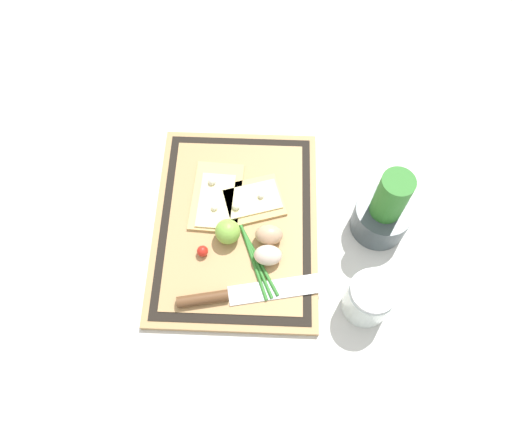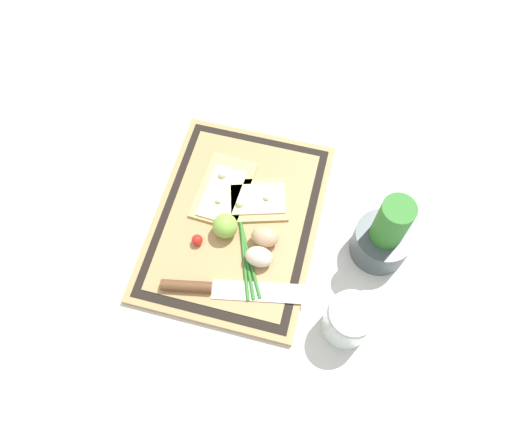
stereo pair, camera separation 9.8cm
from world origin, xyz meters
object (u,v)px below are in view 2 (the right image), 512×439
egg_pink (259,257)px  sauce_jar (348,321)px  egg_brown (265,237)px  cherry_tomato_red (197,240)px  pizza_slice_far (254,200)px  pizza_slice_near (223,190)px  lime (225,226)px  knife (209,288)px  herb_pot (384,237)px

egg_pink → sauce_jar: sauce_jar is taller
egg_brown → cherry_tomato_red: 0.14m
egg_brown → sauce_jar: sauce_jar is taller
pizza_slice_far → pizza_slice_near: bearing=-95.4°
pizza_slice_far → egg_brown: bearing=28.1°
lime → egg_brown: bearing=89.0°
knife → lime: lime is taller
herb_pot → sauce_jar: (0.18, -0.04, -0.02)m
pizza_slice_far → herb_pot: bearing=81.9°
egg_pink → herb_pot: herb_pot is taller
egg_brown → egg_pink: (0.04, -0.00, 0.00)m
pizza_slice_near → herb_pot: 0.35m
egg_brown → herb_pot: (-0.05, 0.23, 0.03)m
lime → cherry_tomato_red: bearing=-52.1°
pizza_slice_near → cherry_tomato_red: 0.13m
pizza_slice_far → lime: 0.09m
lime → sauce_jar: sauce_jar is taller
egg_pink → cherry_tomato_red: (-0.01, -0.13, -0.01)m
pizza_slice_far → sauce_jar: 0.32m
pizza_slice_near → cherry_tomato_red: (0.13, -0.02, 0.01)m
pizza_slice_near → knife: pizza_slice_near is taller
egg_brown → sauce_jar: bearing=55.8°
egg_brown → lime: (-0.00, -0.08, 0.01)m
knife → cherry_tomato_red: bearing=-150.0°
pizza_slice_far → sauce_jar: (0.22, 0.24, 0.02)m
egg_brown → lime: lime is taller
pizza_slice_far → egg_brown: 0.10m
egg_pink → pizza_slice_near: bearing=-140.1°
egg_pink → sauce_jar: 0.21m
pizza_slice_near → cherry_tomato_red: bearing=-8.0°
egg_brown → sauce_jar: (0.13, 0.19, 0.01)m
sauce_jar → egg_pink: bearing=-113.9°
pizza_slice_far → cherry_tomato_red: bearing=-35.7°
pizza_slice_near → pizza_slice_far: 0.07m
egg_brown → lime: 0.08m
cherry_tomato_red → herb_pot: bearing=102.9°
lime → herb_pot: (-0.04, 0.31, 0.02)m
herb_pot → sauce_jar: herb_pot is taller
sauce_jar → pizza_slice_near: bearing=-125.9°
herb_pot → sauce_jar: size_ratio=1.90×
sauce_jar → herb_pot: bearing=167.9°
pizza_slice_near → knife: size_ratio=0.61×
pizza_slice_near → egg_pink: size_ratio=3.05×
cherry_tomato_red → sauce_jar: sauce_jar is taller
pizza_slice_near → herb_pot: size_ratio=0.92×
pizza_slice_near → lime: bearing=19.0°
pizza_slice_near → egg_brown: egg_brown is taller
knife → egg_pink: bearing=135.9°
pizza_slice_far → knife: size_ratio=0.60×
pizza_slice_near → egg_pink: bearing=39.9°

